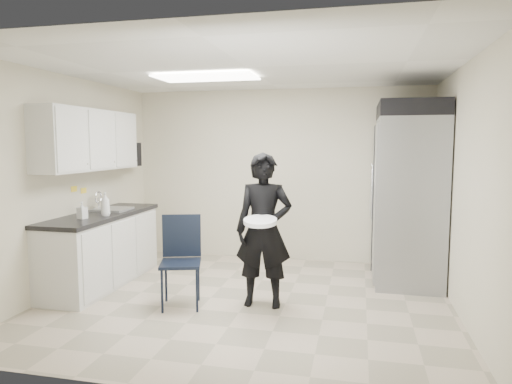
% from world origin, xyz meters
% --- Properties ---
extents(floor, '(4.50, 4.50, 0.00)m').
position_xyz_m(floor, '(0.00, 0.00, 0.00)').
color(floor, '#B2A18C').
rests_on(floor, ground).
extents(ceiling, '(4.50, 4.50, 0.00)m').
position_xyz_m(ceiling, '(0.00, 0.00, 2.60)').
color(ceiling, silver).
rests_on(ceiling, back_wall).
extents(back_wall, '(4.50, 0.00, 4.50)m').
position_xyz_m(back_wall, '(0.00, 2.00, 1.30)').
color(back_wall, beige).
rests_on(back_wall, floor).
extents(left_wall, '(0.00, 4.00, 4.00)m').
position_xyz_m(left_wall, '(-2.25, 0.00, 1.30)').
color(left_wall, beige).
rests_on(left_wall, floor).
extents(right_wall, '(0.00, 4.00, 4.00)m').
position_xyz_m(right_wall, '(2.25, 0.00, 1.30)').
color(right_wall, beige).
rests_on(right_wall, floor).
extents(ceiling_panel, '(1.20, 0.60, 0.02)m').
position_xyz_m(ceiling_panel, '(-0.60, 0.40, 2.57)').
color(ceiling_panel, white).
rests_on(ceiling_panel, ceiling).
extents(lower_counter, '(0.60, 1.90, 0.86)m').
position_xyz_m(lower_counter, '(-1.95, 0.20, 0.43)').
color(lower_counter, silver).
rests_on(lower_counter, floor).
extents(countertop, '(0.64, 1.95, 0.05)m').
position_xyz_m(countertop, '(-1.95, 0.20, 0.89)').
color(countertop, black).
rests_on(countertop, lower_counter).
extents(sink, '(0.42, 0.40, 0.14)m').
position_xyz_m(sink, '(-1.93, 0.45, 0.87)').
color(sink, gray).
rests_on(sink, countertop).
extents(faucet, '(0.02, 0.02, 0.24)m').
position_xyz_m(faucet, '(-2.13, 0.45, 1.02)').
color(faucet, silver).
rests_on(faucet, countertop).
extents(upper_cabinets, '(0.35, 1.80, 0.75)m').
position_xyz_m(upper_cabinets, '(-2.08, 0.20, 1.83)').
color(upper_cabinets, silver).
rests_on(upper_cabinets, left_wall).
extents(towel_dispenser, '(0.22, 0.30, 0.35)m').
position_xyz_m(towel_dispenser, '(-2.14, 1.35, 1.62)').
color(towel_dispenser, black).
rests_on(towel_dispenser, left_wall).
extents(notice_sticker_left, '(0.00, 0.12, 0.07)m').
position_xyz_m(notice_sticker_left, '(-2.24, 0.10, 1.22)').
color(notice_sticker_left, yellow).
rests_on(notice_sticker_left, left_wall).
extents(notice_sticker_right, '(0.00, 0.12, 0.07)m').
position_xyz_m(notice_sticker_right, '(-2.24, 0.30, 1.18)').
color(notice_sticker_right, yellow).
rests_on(notice_sticker_right, left_wall).
extents(commercial_fridge, '(0.80, 1.35, 2.10)m').
position_xyz_m(commercial_fridge, '(1.83, 1.27, 1.05)').
color(commercial_fridge, gray).
rests_on(commercial_fridge, floor).
extents(fridge_compressor, '(0.80, 1.35, 0.20)m').
position_xyz_m(fridge_compressor, '(1.83, 1.27, 2.20)').
color(fridge_compressor, black).
rests_on(fridge_compressor, commercial_fridge).
extents(folding_chair, '(0.54, 0.54, 0.96)m').
position_xyz_m(folding_chair, '(-0.66, -0.35, 0.48)').
color(folding_chair, black).
rests_on(folding_chair, floor).
extents(man_tuxedo, '(0.64, 0.45, 1.68)m').
position_xyz_m(man_tuxedo, '(0.21, -0.10, 0.84)').
color(man_tuxedo, black).
rests_on(man_tuxedo, floor).
extents(bucket_lid, '(0.37, 0.37, 0.04)m').
position_xyz_m(bucket_lid, '(0.22, -0.35, 0.98)').
color(bucket_lid, white).
rests_on(bucket_lid, man_tuxedo).
extents(soap_bottle_a, '(0.14, 0.14, 0.29)m').
position_xyz_m(soap_bottle_a, '(-1.78, 0.03, 1.05)').
color(soap_bottle_a, white).
rests_on(soap_bottle_a, countertop).
extents(soap_bottle_b, '(0.11, 0.11, 0.20)m').
position_xyz_m(soap_bottle_b, '(-1.92, -0.23, 1.01)').
color(soap_bottle_b, '#ABA9B5').
rests_on(soap_bottle_b, countertop).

